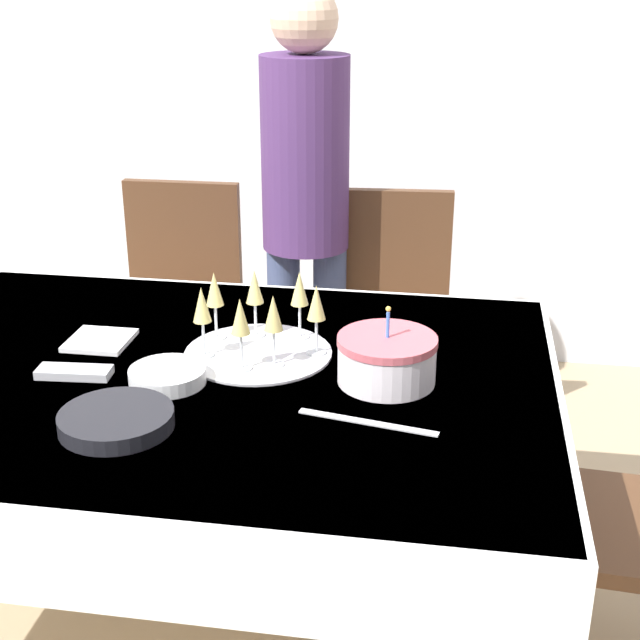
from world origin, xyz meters
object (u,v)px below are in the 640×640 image
object	(u,v)px
person_standing	(305,192)
dining_chair_far_right	(388,325)
plate_stack_main	(116,420)
dining_chair_far_left	(178,312)
birthday_cake	(387,359)
champagne_tray	(258,322)
plate_stack_dessert	(167,376)

from	to	relation	value
person_standing	dining_chair_far_right	bearing A→B (deg)	-6.81
plate_stack_main	dining_chair_far_left	bearing A→B (deg)	102.52
plate_stack_main	person_standing	xyz separation A→B (m)	(0.17, 1.24, 0.18)
plate_stack_main	birthday_cake	bearing A→B (deg)	29.93
birthday_cake	plate_stack_main	xyz separation A→B (m)	(-0.52, -0.30, -0.04)
champagne_tray	person_standing	xyz separation A→B (m)	(-0.03, 0.83, 0.11)
champagne_tray	birthday_cake	bearing A→B (deg)	-18.40
plate_stack_main	plate_stack_dessert	xyz separation A→B (m)	(0.04, 0.22, -0.00)
plate_stack_dessert	birthday_cake	bearing A→B (deg)	10.11
dining_chair_far_left	person_standing	bearing A→B (deg)	4.33
dining_chair_far_right	plate_stack_main	world-z (taller)	dining_chair_far_right
dining_chair_far_right	champagne_tray	distance (m)	0.89
champagne_tray	plate_stack_main	size ratio (longest dim) A/B	1.52
dining_chair_far_right	person_standing	xyz separation A→B (m)	(-0.28, 0.03, 0.43)
dining_chair_far_right	plate_stack_dessert	size ratio (longest dim) A/B	5.45
plate_stack_dessert	person_standing	distance (m)	1.05
dining_chair_far_left	birthday_cake	world-z (taller)	dining_chair_far_left
plate_stack_dessert	person_standing	xyz separation A→B (m)	(0.14, 1.02, 0.18)
plate_stack_dessert	dining_chair_far_left	bearing A→B (deg)	107.13
plate_stack_dessert	person_standing	bearing A→B (deg)	82.47
dining_chair_far_right	plate_stack_dessert	xyz separation A→B (m)	(-0.42, -0.99, 0.25)
champagne_tray	plate_stack_main	xyz separation A→B (m)	(-0.20, -0.41, -0.06)
birthday_cake	champagne_tray	bearing A→B (deg)	161.60
birthday_cake	plate_stack_main	world-z (taller)	birthday_cake
champagne_tray	plate_stack_main	distance (m)	0.46
plate_stack_main	person_standing	size ratio (longest dim) A/B	0.15
dining_chair_far_right	birthday_cake	size ratio (longest dim) A/B	4.21
champagne_tray	plate_stack_main	world-z (taller)	champagne_tray
dining_chair_far_right	champagne_tray	xyz separation A→B (m)	(-0.25, -0.80, 0.32)
birthday_cake	person_standing	xyz separation A→B (m)	(-0.35, 0.94, 0.14)
dining_chair_far_left	dining_chair_far_right	bearing A→B (deg)	-0.01
dining_chair_far_left	champagne_tray	distance (m)	0.98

